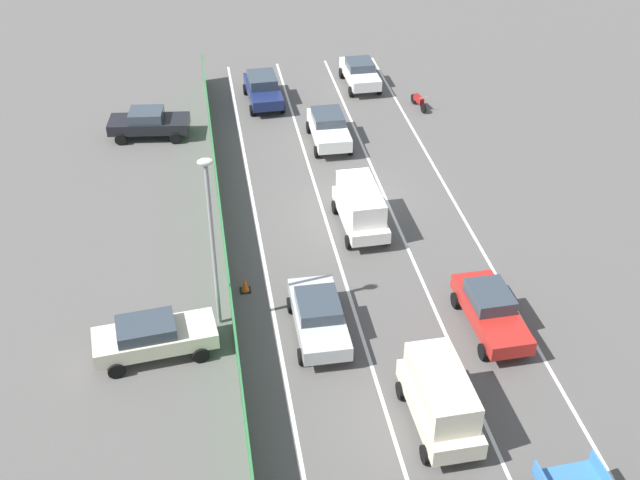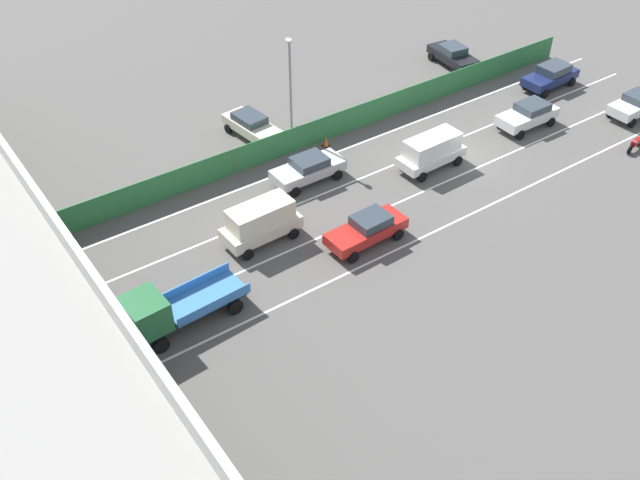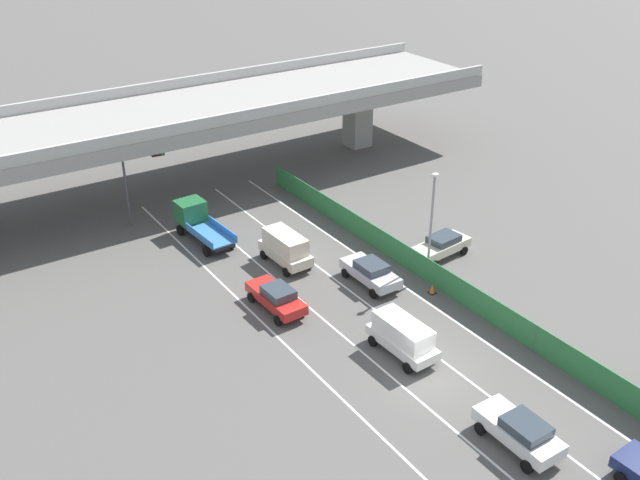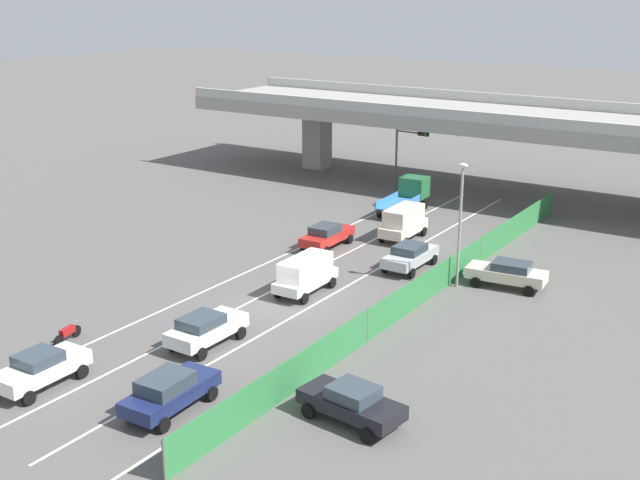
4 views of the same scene
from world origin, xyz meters
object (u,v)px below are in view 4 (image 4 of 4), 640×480
Objects in this scene: street_lamp at (461,213)px; car_van_cream at (403,221)px; flatbed_truck_blue at (409,194)px; car_sedan_red at (327,235)px; traffic_cone at (425,287)px; car_sedan_silver at (410,255)px; traffic_light at (407,148)px; parked_sedan_dark at (352,402)px; parked_sedan_cream at (508,273)px; car_hatchback_white at (206,328)px; car_sedan_white at (41,368)px; motorcycle at (67,333)px; car_van_white at (305,273)px; car_sedan_navy at (169,391)px.

car_van_cream is at bearing 136.74° from street_lamp.
car_sedan_red is at bearing -90.78° from flatbed_truck_blue.
flatbed_truck_blue is 18.22m from traffic_cone.
flatbed_truck_blue is (-6.55, 12.55, 0.39)m from car_sedan_silver.
car_sedan_silver is at bearing -61.64° from traffic_light.
car_sedan_red is 1.02× the size of parked_sedan_dark.
street_lamp is (-2.53, -1.49, 3.60)m from parked_sedan_cream.
parked_sedan_dark is at bearing -65.73° from traffic_light.
parked_sedan_cream is at bearing 59.27° from car_hatchback_white.
traffic_cone is (5.89, -8.52, -0.98)m from car_van_cream.
car_sedan_silver is 16.07m from car_hatchback_white.
car_van_cream is 6.41× the size of traffic_cone.
car_hatchback_white is at bearing -115.66° from street_lamp.
car_sedan_white is 40.04m from traffic_light.
car_sedan_red is 20.13m from motorcycle.
car_van_white is 13.62m from motorcycle.
parked_sedan_cream is (15.55, 19.41, 0.44)m from motorcycle.
car_hatchback_white is 0.72× the size of flatbed_truck_blue.
car_sedan_red is 1.03× the size of car_sedan_navy.
street_lamp reaches higher than car_sedan_navy.
parked_sedan_cream is (9.47, 15.94, -0.02)m from car_hatchback_white.
car_sedan_white is 6.33× the size of traffic_cone.
traffic_light is (-5.80, 11.47, 2.71)m from car_van_cream.
car_van_cream is 0.96× the size of parked_sedan_dark.
car_sedan_navy is at bearing -98.47° from traffic_cone.
car_sedan_red is at bearing 157.21° from traffic_cone.
parked_sedan_dark is (13.37, -18.84, -0.01)m from car_sedan_red.
car_hatchback_white is at bearing -89.64° from car_van_cream.
parked_sedan_dark is 18.27m from parked_sedan_cream.
car_sedan_white is 24.26m from street_lamp.
flatbed_truck_blue reaches higher than car_sedan_white.
motorcycle is at bearing -94.82° from flatbed_truck_blue.
car_sedan_silver reaches higher than traffic_cone.
car_hatchback_white is 28.51m from flatbed_truck_blue.
parked_sedan_dark is (13.07, 4.92, -0.02)m from car_sedan_white.
car_sedan_white is 0.58× the size of street_lamp.
street_lamp is at bearing 64.81° from car_sedan_white.
car_sedan_navy is at bearing -153.20° from parked_sedan_dark.
car_hatchback_white reaches higher than traffic_cone.
car_sedan_silver is 21.33m from motorcycle.
traffic_cone is at bearing -122.43° from street_lamp.
traffic_light is at bearing 114.27° from parked_sedan_dark.
car_sedan_red is (-6.71, 0.75, 0.00)m from car_sedan_silver.
car_sedan_silver is at bearing 110.20° from parked_sedan_dark.
car_van_cream is 1.01× the size of car_sedan_white.
parked_sedan_cream is at bearing 37.50° from car_van_white.
car_sedan_white reaches higher than traffic_cone.
car_sedan_red is 0.78× the size of flatbed_truck_blue.
car_sedan_navy is 2.37× the size of motorcycle.
street_lamp is (13.02, 17.92, 4.04)m from motorcycle.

